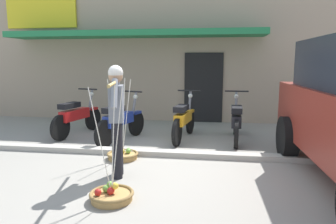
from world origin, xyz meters
The scene contains 10 objects.
ground_plane centered at (0.00, 0.00, 0.00)m, with size 90.00×90.00×0.00m, color gray.
sidewalk_curb centered at (0.00, 0.70, 0.05)m, with size 20.00×0.24×0.10m, color #AEA89C.
fruit_vendor centered at (-0.44, -0.45, 0.98)m, with size 0.41×1.70×1.70m.
fruit_basket_left_side centered at (-0.62, 0.40, 0.08)m, with size 0.57×0.57×1.45m.
fruit_basket_right_side centered at (-0.27, -1.29, 0.08)m, with size 0.57×0.57×1.45m.
motorcycle_nearest_shop centered at (-2.24, 2.05, 0.45)m, with size 0.61×1.79×1.09m.
motorcycle_second_in_row centered at (-1.03, 1.61, 0.45)m, with size 0.70×1.76×1.09m.
motorcycle_third_in_row centered at (0.33, 2.00, 0.45)m, with size 0.54×1.81×1.09m.
motorcycle_end_of_row centered at (1.48, 2.01, 0.45)m, with size 0.54×1.82×1.09m.
storefront_building centered at (-1.27, 6.69, 2.10)m, with size 13.00×6.00×4.20m.
Camera 1 is at (1.00, -4.89, 1.74)m, focal length 33.47 mm.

